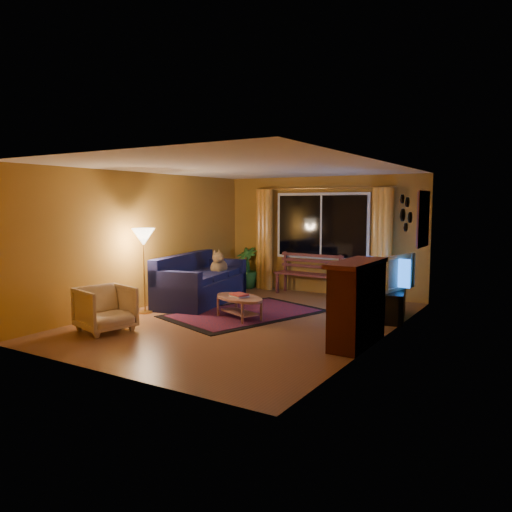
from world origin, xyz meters
The scene contains 22 objects.
floor centered at (0.00, 0.00, -0.01)m, with size 4.50×6.00×0.02m, color brown.
ceiling centered at (0.00, 0.00, 2.51)m, with size 4.50×6.00×0.02m, color white.
wall_back centered at (0.00, 3.01, 1.25)m, with size 4.50×0.02×2.50m, color #B47C29.
wall_left centered at (-2.26, 0.00, 1.25)m, with size 0.02×6.00×2.50m, color #B47C29.
wall_right centered at (2.26, 0.00, 1.25)m, with size 0.02×6.00×2.50m, color #B47C29.
window centered at (0.00, 2.94, 1.45)m, with size 2.00×0.02×1.30m, color black.
curtain_rod centered at (0.00, 2.90, 2.25)m, with size 0.03×0.03×3.20m, color #BF8C3F.
curtain_left centered at (-1.35, 2.88, 1.12)m, with size 0.36×0.36×2.24m, color #F19D33.
curtain_right centered at (1.35, 2.88, 1.12)m, with size 0.36×0.36×2.24m, color #F19D33.
bench centered at (-0.17, 2.68, 0.22)m, with size 1.46×0.43×0.44m, color #54201E.
potted_plant centered at (-1.76, 2.75, 0.47)m, with size 0.52×0.52×0.93m, color #235B1E.
sofa centered at (-1.60, 0.86, 0.47)m, with size 0.99×2.30×0.93m, color #171841.
dog centered at (-1.55, 1.38, 0.69)m, with size 0.31×0.42×0.46m, color olive, non-canonical shape.
armchair centered at (-1.46, -1.69, 0.38)m, with size 0.73×0.69×0.76m, color beige.
floor_lamp centered at (-1.85, -0.44, 0.75)m, with size 0.25×0.25×1.50m, color #BF8C3F.
rug centered at (-0.30, 0.42, 0.01)m, with size 1.68×2.66×0.02m, color maroon.
coffee_table centered at (-0.17, 0.03, 0.19)m, with size 1.05×1.05×0.38m, color #9F6755.
tv_console centered at (2.00, 1.43, 0.24)m, with size 0.39×1.17×0.49m, color black.
television centered at (2.00, 1.43, 0.79)m, with size 1.03×0.14×0.60m, color black.
fireplace centered at (2.05, -0.40, 0.55)m, with size 0.40×1.20×1.10m, color maroon.
mirror_cluster centered at (2.21, 1.30, 1.80)m, with size 0.06×0.60×0.56m, color black, non-canonical shape.
painting centered at (2.22, 2.45, 1.65)m, with size 0.04×0.76×0.96m, color #C6510E.
Camera 1 is at (4.37, -6.81, 1.93)m, focal length 35.00 mm.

